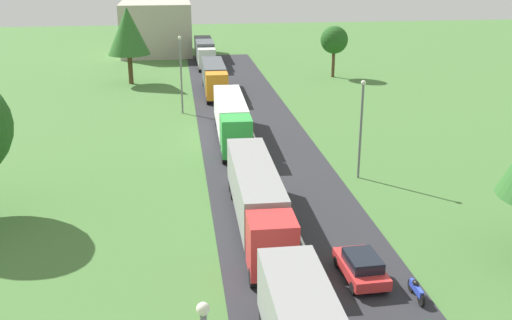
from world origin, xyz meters
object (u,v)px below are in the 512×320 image
motorcycle_courier (416,290)px  lamppost_second (361,124)px  tree_birch (128,31)px  distant_building (156,29)px  car_third (361,266)px  lamppost_third (181,71)px  truck_fifth (205,51)px  tree_maple (334,40)px  truck_second (257,196)px  truck_fourth (214,76)px  truck_third (231,117)px

motorcycle_courier → lamppost_second: lamppost_second is taller
tree_birch → distant_building: (2.91, 23.55, -2.48)m
car_third → lamppost_third: size_ratio=0.50×
truck_fifth → tree_maple: size_ratio=1.79×
truck_fifth → truck_second: bearing=-89.9°
motorcycle_courier → lamppost_second: (2.13, 16.79, 3.65)m
motorcycle_courier → tree_birch: size_ratio=0.20×
truck_fourth → motorcycle_courier: 47.26m
truck_third → motorcycle_courier: 28.31m
tree_birch → distant_building: 23.86m
car_third → tree_birch: 54.22m
truck_second → truck_fifth: (-0.14, 57.09, -0.02)m
lamppost_second → lamppost_third: bearing=121.2°
car_third → distant_building: size_ratio=0.34×
tree_maple → distant_building: (-23.99, 22.72, -0.77)m
truck_fourth → tree_maple: size_ratio=1.78×
truck_fifth → tree_birch: tree_birch is taller
truck_second → truck_fourth: truck_second is taller
truck_third → car_third: bearing=-80.4°
truck_third → motorcycle_courier: size_ratio=7.21×
truck_second → car_third: truck_second is taller
truck_fifth → tree_maple: 20.38m
truck_fifth → lamppost_second: 50.11m
truck_third → lamppost_third: 11.43m
truck_fourth → tree_maple: (16.64, 8.05, 2.89)m
truck_second → tree_birch: bearing=102.9°
truck_third → car_third: (4.31, -25.38, -1.34)m
truck_second → truck_fourth: bearing=90.0°
car_third → distant_building: (-11.88, 75.39, 3.38)m
tree_maple → tree_birch: bearing=-178.2°
truck_fifth → car_third: truck_fifth is taller
truck_third → tree_maple: size_ratio=2.04×
truck_fifth → lamppost_third: bearing=-97.8°
car_third → motorcycle_courier: bearing=-45.1°
truck_third → tree_maple: bearing=59.0°
motorcycle_courier → lamppost_third: bearing=105.7°
tree_maple → distant_building: distant_building is taller
truck_fourth → motorcycle_courier: (6.66, -46.77, -1.53)m
tree_birch → truck_second: bearing=-77.1°
truck_fourth → truck_fifth: 19.29m
lamppost_second → distant_building: (-16.13, 60.74, 0.00)m
truck_second → truck_third: truck_second is taller
motorcycle_courier → car_third: bearing=134.9°
truck_fourth → distant_building: distant_building is taller
tree_birch → distant_building: size_ratio=0.81×
truck_fifth → car_third: size_ratio=3.03×
lamppost_second → tree_maple: lamppost_second is taller
tree_birch → tree_maple: bearing=1.8°
distant_building → truck_second: bearing=-83.9°
motorcycle_courier → lamppost_second: 17.31m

